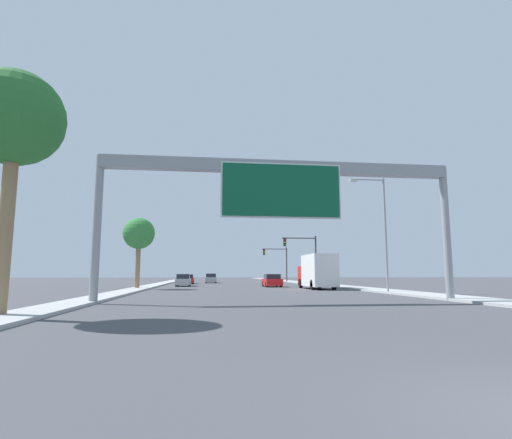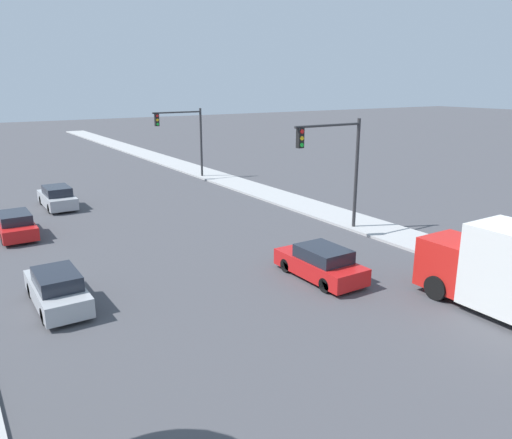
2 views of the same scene
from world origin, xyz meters
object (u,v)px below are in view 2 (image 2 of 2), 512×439
Objects in this scene: car_mid_right at (321,263)px; car_near_right at (57,197)px; traffic_light_near_intersection at (339,157)px; car_near_left at (57,289)px; traffic_light_mid_block at (186,132)px; car_mid_center at (15,225)px.

car_mid_right is 21.30m from car_near_right.
traffic_light_near_intersection is at bearing -50.88° from car_near_right.
car_near_left is at bearing -101.77° from car_near_right.
car_near_right is (-7.00, 20.12, 0.02)m from car_mid_right.
car_near_left is at bearing -126.11° from traffic_light_mid_block.
car_mid_center is 18.75m from traffic_light_near_intersection.
traffic_light_near_intersection is at bearing 5.95° from car_near_left.
traffic_light_mid_block is at bearing 21.56° from car_near_right.
car_mid_right reaches higher than car_near_left.
car_mid_right is at bearing -70.82° from car_near_right.
car_near_left is 11.00m from car_mid_center.
traffic_light_mid_block reaches higher than car_near_left.
traffic_light_near_intersection is at bearing -30.60° from car_mid_center.
traffic_light_mid_block is (5.30, 24.98, 3.54)m from car_mid_right.
car_near_right is at bearing -158.44° from traffic_light_mid_block.
car_mid_right is 8.17m from traffic_light_near_intersection.
car_near_left is 27.03m from traffic_light_mid_block.
car_mid_center is at bearing 90.00° from car_near_left.
car_near_left is 0.97× the size of car_mid_center.
traffic_light_mid_block reaches higher than car_mid_right.
car_mid_right is at bearing -17.59° from car_near_left.
car_mid_center is 0.74× the size of traffic_light_mid_block.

